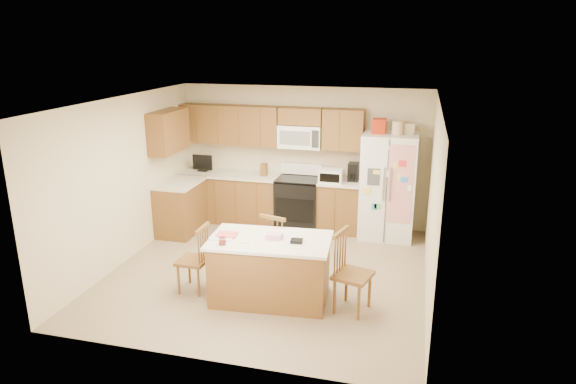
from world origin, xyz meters
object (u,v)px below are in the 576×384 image
(refrigerator, at_px, (388,185))
(windsor_chair_left, at_px, (195,260))
(windsor_chair_back, at_px, (278,247))
(windsor_chair_right, at_px, (351,274))
(stove, at_px, (299,202))
(island, at_px, (270,269))

(refrigerator, relative_size, windsor_chair_left, 2.16)
(windsor_chair_back, bearing_deg, windsor_chair_right, -30.65)
(windsor_chair_left, bearing_deg, windsor_chair_right, 0.09)
(windsor_chair_back, bearing_deg, windsor_chair_left, -145.58)
(stove, height_order, island, stove)
(island, height_order, windsor_chair_back, windsor_chair_back)
(windsor_chair_right, bearing_deg, windsor_chair_back, 149.35)
(stove, relative_size, windsor_chair_right, 1.08)
(stove, relative_size, windsor_chair_left, 1.20)
(windsor_chair_back, relative_size, windsor_chair_right, 0.93)
(stove, distance_m, windsor_chair_left, 2.85)
(refrigerator, height_order, windsor_chair_back, refrigerator)
(island, relative_size, windsor_chair_back, 1.66)
(island, xyz_separation_m, windsor_chair_right, (1.06, -0.02, 0.06))
(windsor_chair_left, bearing_deg, stove, 73.77)
(refrigerator, relative_size, windsor_chair_back, 2.09)
(stove, height_order, windsor_chair_back, stove)
(refrigerator, distance_m, windsor_chair_left, 3.60)
(stove, bearing_deg, windsor_chair_right, -64.30)
(windsor_chair_left, bearing_deg, windsor_chair_back, 34.42)
(refrigerator, distance_m, windsor_chair_right, 2.72)
(windsor_chair_left, height_order, windsor_chair_back, windsor_chair_back)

